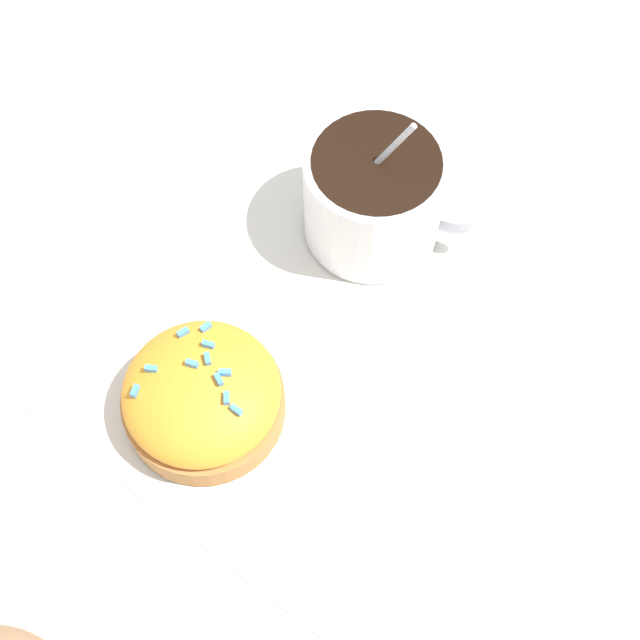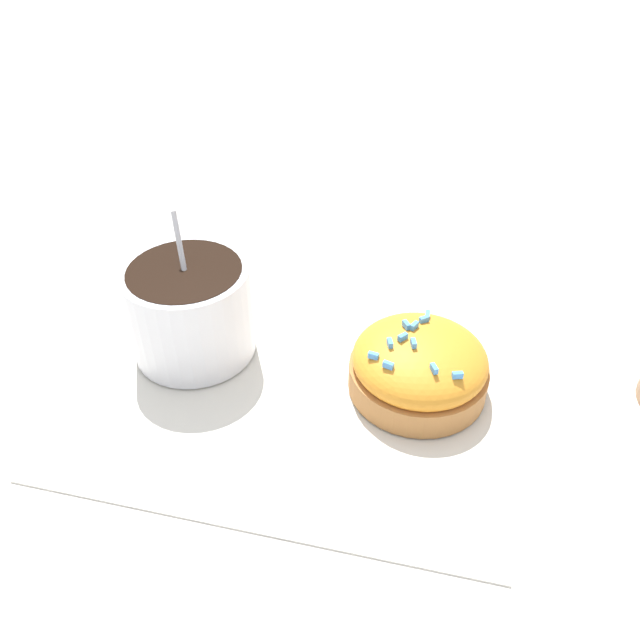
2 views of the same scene
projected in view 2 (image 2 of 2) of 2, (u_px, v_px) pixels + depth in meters
name	position (u px, v px, depth m)	size (l,w,h in m)	color
ground_plane	(305.00, 361.00, 0.48)	(3.00, 3.00, 0.00)	silver
paper_napkin	(305.00, 360.00, 0.48)	(0.31, 0.31, 0.00)	white
coffee_cup	(190.00, 306.00, 0.46)	(0.09, 0.12, 0.11)	white
frosted_pastry	(419.00, 366.00, 0.44)	(0.10, 0.10, 0.05)	#B2753D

